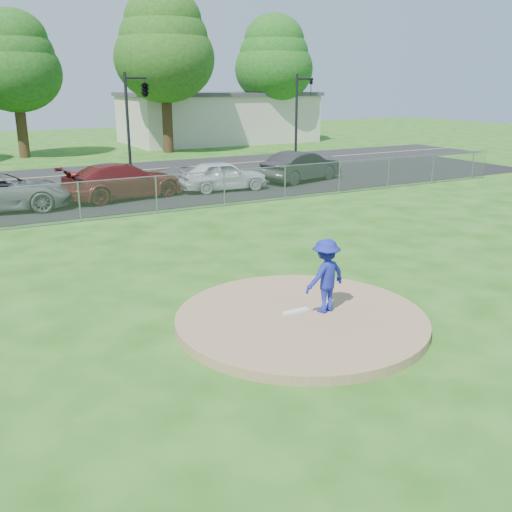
{
  "coord_description": "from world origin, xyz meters",
  "views": [
    {
      "loc": [
        -6.34,
        -9.47,
        4.95
      ],
      "look_at": [
        0.0,
        2.0,
        1.0
      ],
      "focal_mm": 40.0,
      "sensor_mm": 36.0,
      "label": 1
    }
  ],
  "objects": [
    {
      "name": "parked_car_charcoal",
      "position": [
        10.43,
        15.86,
        0.8
      ],
      "size": [
        5.04,
        2.9,
        1.57
      ],
      "primitive_type": "imported",
      "rotation": [
        0.0,
        0.0,
        1.85
      ],
      "color": "#252427",
      "rests_on": "parking_lot"
    },
    {
      "name": "parking_lot",
      "position": [
        0.0,
        16.5,
        0.01
      ],
      "size": [
        50.0,
        8.0,
        0.01
      ],
      "primitive_type": "cube",
      "color": "black",
      "rests_on": "ground"
    },
    {
      "name": "tree_right",
      "position": [
        9.0,
        32.0,
        7.65
      ],
      "size": [
        7.28,
        7.28,
        11.63
      ],
      "color": "#331F12",
      "rests_on": "ground"
    },
    {
      "name": "tree_far_right",
      "position": [
        20.0,
        35.0,
        7.06
      ],
      "size": [
        6.72,
        6.72,
        10.74
      ],
      "color": "#3D2816",
      "rests_on": "ground"
    },
    {
      "name": "chain_link_fence",
      "position": [
        0.0,
        12.0,
        0.75
      ],
      "size": [
        40.0,
        0.06,
        1.5
      ],
      "primitive_type": "cube",
      "color": "gray",
      "rests_on": "ground"
    },
    {
      "name": "parked_car_pearl",
      "position": [
        5.6,
        15.39,
        0.73
      ],
      "size": [
        4.37,
        2.05,
        1.44
      ],
      "primitive_type": "imported",
      "rotation": [
        0.0,
        0.0,
        1.49
      ],
      "color": "silver",
      "rests_on": "parking_lot"
    },
    {
      "name": "pitching_rubber",
      "position": [
        0.0,
        0.2,
        0.22
      ],
      "size": [
        0.6,
        0.15,
        0.04
      ],
      "primitive_type": "cube",
      "color": "white",
      "rests_on": "pitchers_mound"
    },
    {
      "name": "pitchers_mound",
      "position": [
        0.0,
        0.0,
        0.1
      ],
      "size": [
        5.4,
        5.4,
        0.2
      ],
      "primitive_type": "cylinder",
      "color": "#937350",
      "rests_on": "ground"
    },
    {
      "name": "traffic_signal_center",
      "position": [
        3.97,
        22.0,
        4.61
      ],
      "size": [
        1.42,
        2.48,
        5.6
      ],
      "color": "black",
      "rests_on": "ground"
    },
    {
      "name": "parked_car_gray",
      "position": [
        -4.36,
        15.59,
        0.78
      ],
      "size": [
        5.85,
        3.38,
        1.53
      ],
      "primitive_type": "imported",
      "rotation": [
        0.0,
        0.0,
        1.41
      ],
      "color": "slate",
      "rests_on": "parking_lot"
    },
    {
      "name": "commercial_building",
      "position": [
        16.0,
        38.0,
        2.16
      ],
      "size": [
        16.4,
        9.4,
        4.3
      ],
      "color": "#BEB7A2",
      "rests_on": "ground"
    },
    {
      "name": "ground",
      "position": [
        0.0,
        10.0,
        0.0
      ],
      "size": [
        120.0,
        120.0,
        0.0
      ],
      "primitive_type": "plane",
      "color": "#1E5312",
      "rests_on": "ground"
    },
    {
      "name": "parked_car_darkred",
      "position": [
        0.76,
        15.72,
        0.8
      ],
      "size": [
        5.77,
        3.12,
        1.59
      ],
      "primitive_type": "imported",
      "rotation": [
        0.0,
        0.0,
        1.74
      ],
      "color": "maroon",
      "rests_on": "parking_lot"
    },
    {
      "name": "pitcher",
      "position": [
        0.58,
        -0.04,
        1.01
      ],
      "size": [
        1.14,
        0.78,
        1.62
      ],
      "primitive_type": "imported",
      "rotation": [
        0.0,
        0.0,
        3.32
      ],
      "color": "#1B2497",
      "rests_on": "pitchers_mound"
    },
    {
      "name": "street",
      "position": [
        0.0,
        24.0,
        0.0
      ],
      "size": [
        60.0,
        7.0,
        0.01
      ],
      "primitive_type": "cube",
      "color": "black",
      "rests_on": "ground"
    },
    {
      "name": "tree_center",
      "position": [
        -1.0,
        34.0,
        6.47
      ],
      "size": [
        6.16,
        6.16,
        9.84
      ],
      "color": "#352313",
      "rests_on": "ground"
    },
    {
      "name": "traffic_signal_right",
      "position": [
        14.24,
        22.0,
        3.36
      ],
      "size": [
        1.28,
        0.2,
        5.6
      ],
      "color": "black",
      "rests_on": "ground"
    }
  ]
}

